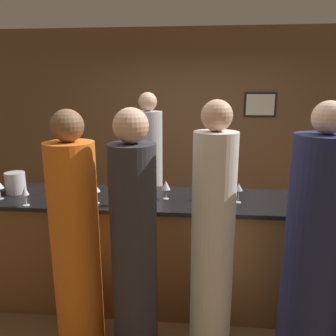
{
  "coord_description": "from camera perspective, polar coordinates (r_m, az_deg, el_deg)",
  "views": [
    {
      "loc": [
        0.07,
        -2.75,
        1.96
      ],
      "look_at": [
        -0.19,
        0.1,
        1.27
      ],
      "focal_mm": 35.0,
      "sensor_mm": 36.0,
      "label": 1
    }
  ],
  "objects": [
    {
      "name": "guest_0",
      "position": [
        2.47,
        -15.7,
        -13.43
      ],
      "size": [
        0.34,
        0.34,
        1.84
      ],
      "color": "orange",
      "rests_on": "ground_plane"
    },
    {
      "name": "guest_3",
      "position": [
        2.4,
        23.9,
        -14.46
      ],
      "size": [
        0.37,
        0.37,
        1.9
      ],
      "color": "#1E234C",
      "rests_on": "ground_plane"
    },
    {
      "name": "bartender",
      "position": [
        3.74,
        -3.36,
        -2.78
      ],
      "size": [
        0.31,
        0.31,
        1.93
      ],
      "rotation": [
        0.0,
        0.0,
        3.14
      ],
      "color": "#B2B2B7",
      "rests_on": "ground_plane"
    },
    {
      "name": "guest_4",
      "position": [
        2.31,
        7.71,
        -13.84
      ],
      "size": [
        0.29,
        0.29,
        1.9
      ],
      "color": "silver",
      "rests_on": "ground_plane"
    },
    {
      "name": "wine_glass_6",
      "position": [
        2.82,
        12.21,
        -3.38
      ],
      "size": [
        0.07,
        0.07,
        0.17
      ],
      "color": "silver",
      "rests_on": "bar_counter"
    },
    {
      "name": "wine_glass_5",
      "position": [
        2.73,
        24.66,
        -5.13
      ],
      "size": [
        0.08,
        0.08,
        0.16
      ],
      "color": "silver",
      "rests_on": "bar_counter"
    },
    {
      "name": "wine_glass_1",
      "position": [
        2.94,
        -23.63,
        -3.79
      ],
      "size": [
        0.06,
        0.06,
        0.16
      ],
      "color": "silver",
      "rests_on": "bar_counter"
    },
    {
      "name": "wine_bottle_0",
      "position": [
        2.9,
        9.07,
        -3.08
      ],
      "size": [
        0.07,
        0.07,
        0.3
      ],
      "color": "black",
      "rests_on": "bar_counter"
    },
    {
      "name": "back_wall",
      "position": [
        4.85,
        4.35,
        6.88
      ],
      "size": [
        8.0,
        0.08,
        2.8
      ],
      "color": "brown",
      "rests_on": "ground_plane"
    },
    {
      "name": "bar_counter",
      "position": [
        3.11,
        3.41,
        -14.27
      ],
      "size": [
        3.6,
        0.7,
        1.02
      ],
      "color": "brown",
      "rests_on": "ground_plane"
    },
    {
      "name": "ice_bucket",
      "position": [
        3.34,
        -25.02,
        -2.34
      ],
      "size": [
        0.18,
        0.18,
        0.2
      ],
      "color": "silver",
      "rests_on": "bar_counter"
    },
    {
      "name": "wine_glass_2",
      "position": [
        2.81,
        -12.46,
        -3.58
      ],
      "size": [
        0.07,
        0.07,
        0.16
      ],
      "color": "silver",
      "rests_on": "bar_counter"
    },
    {
      "name": "wine_glass_3",
      "position": [
        2.85,
        -0.37,
        -3.08
      ],
      "size": [
        0.08,
        0.08,
        0.17
      ],
      "color": "silver",
      "rests_on": "bar_counter"
    },
    {
      "name": "wine_glass_4",
      "position": [
        2.73,
        -8.85,
        -3.9
      ],
      "size": [
        0.08,
        0.08,
        0.16
      ],
      "color": "silver",
      "rests_on": "bar_counter"
    },
    {
      "name": "ground_plane",
      "position": [
        3.38,
        3.28,
        -22.0
      ],
      "size": [
        14.0,
        14.0,
        0.0
      ],
      "primitive_type": "plane",
      "color": "brown"
    },
    {
      "name": "guest_1",
      "position": [
        2.31,
        -5.91,
        -14.49
      ],
      "size": [
        0.31,
        0.31,
        1.86
      ],
      "color": "#2D2D33",
      "rests_on": "ground_plane"
    }
  ]
}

